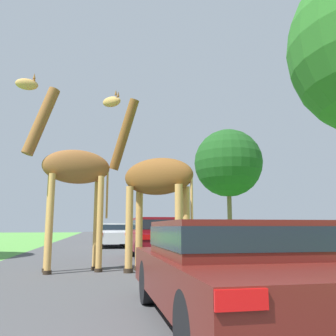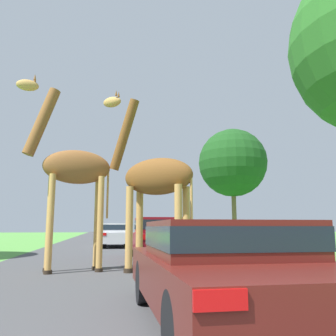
{
  "view_description": "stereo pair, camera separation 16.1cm",
  "coord_description": "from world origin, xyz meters",
  "px_view_note": "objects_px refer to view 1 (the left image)",
  "views": [
    {
      "loc": [
        -0.37,
        -0.15,
        1.12
      ],
      "look_at": [
        1.39,
        8.81,
        2.64
      ],
      "focal_mm": 38.0,
      "sensor_mm": 36.0,
      "label": 1
    },
    {
      "loc": [
        -0.21,
        -0.18,
        1.12
      ],
      "look_at": [
        1.39,
        8.81,
        2.64
      ],
      "focal_mm": 38.0,
      "sensor_mm": 36.0,
      "label": 2
    }
  ],
  "objects_px": {
    "giraffe_near_road": "(154,181)",
    "giraffe_companion": "(70,170)",
    "car_lead_maroon": "(231,267)",
    "car_queue_right": "(159,237)",
    "tree_left_edge": "(228,163)",
    "car_queue_left": "(112,234)"
  },
  "relations": [
    {
      "from": "giraffe_near_road",
      "to": "giraffe_companion",
      "type": "xyz_separation_m",
      "value": [
        -2.14,
        0.46,
        0.31
      ]
    },
    {
      "from": "car_lead_maroon",
      "to": "car_queue_right",
      "type": "relative_size",
      "value": 1.04
    },
    {
      "from": "car_queue_right",
      "to": "tree_left_edge",
      "type": "height_order",
      "value": "tree_left_edge"
    },
    {
      "from": "car_lead_maroon",
      "to": "car_queue_left",
      "type": "height_order",
      "value": "car_queue_left"
    },
    {
      "from": "car_lead_maroon",
      "to": "tree_left_edge",
      "type": "bearing_deg",
      "value": 69.06
    },
    {
      "from": "giraffe_companion",
      "to": "car_lead_maroon",
      "type": "xyz_separation_m",
      "value": [
        2.32,
        -5.32,
        -1.94
      ]
    },
    {
      "from": "car_queue_right",
      "to": "car_queue_left",
      "type": "bearing_deg",
      "value": 99.12
    },
    {
      "from": "car_queue_left",
      "to": "tree_left_edge",
      "type": "bearing_deg",
      "value": 34.98
    },
    {
      "from": "car_queue_right",
      "to": "giraffe_near_road",
      "type": "bearing_deg",
      "value": -101.96
    },
    {
      "from": "car_lead_maroon",
      "to": "car_queue_right",
      "type": "bearing_deg",
      "value": 85.9
    },
    {
      "from": "tree_left_edge",
      "to": "car_queue_left",
      "type": "bearing_deg",
      "value": -145.02
    },
    {
      "from": "giraffe_near_road",
      "to": "car_queue_right",
      "type": "bearing_deg",
      "value": 20.87
    },
    {
      "from": "car_queue_right",
      "to": "tree_left_edge",
      "type": "bearing_deg",
      "value": 60.82
    },
    {
      "from": "car_lead_maroon",
      "to": "giraffe_companion",
      "type": "bearing_deg",
      "value": 113.53
    },
    {
      "from": "giraffe_companion",
      "to": "car_queue_right",
      "type": "xyz_separation_m",
      "value": [
        2.93,
        3.28,
        -1.82
      ]
    },
    {
      "from": "giraffe_near_road",
      "to": "tree_left_edge",
      "type": "bearing_deg",
      "value": 6.73
    },
    {
      "from": "giraffe_companion",
      "to": "tree_left_edge",
      "type": "distance_m",
      "value": 22.08
    },
    {
      "from": "car_lead_maroon",
      "to": "car_queue_left",
      "type": "distance_m",
      "value": 16.95
    },
    {
      "from": "car_queue_left",
      "to": "car_lead_maroon",
      "type": "bearing_deg",
      "value": -87.56
    },
    {
      "from": "giraffe_companion",
      "to": "car_lead_maroon",
      "type": "distance_m",
      "value": 6.12
    },
    {
      "from": "tree_left_edge",
      "to": "car_lead_maroon",
      "type": "bearing_deg",
      "value": -110.94
    },
    {
      "from": "giraffe_companion",
      "to": "car_queue_left",
      "type": "distance_m",
      "value": 11.87
    }
  ]
}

